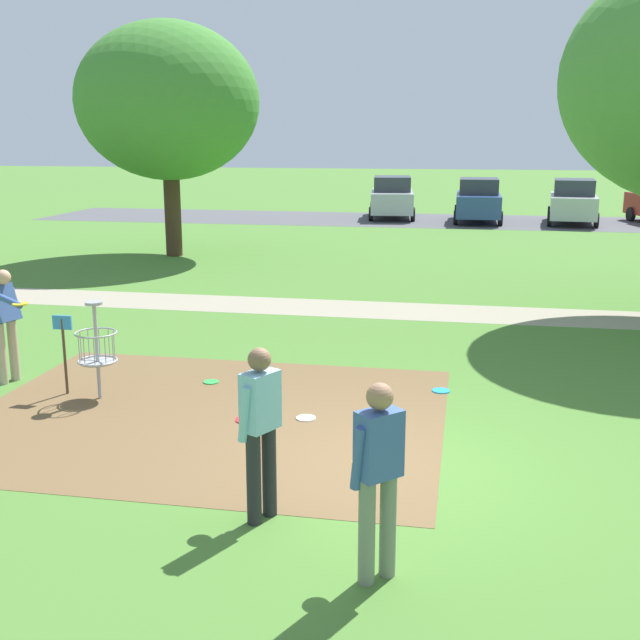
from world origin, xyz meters
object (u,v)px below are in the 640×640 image
object	(u,v)px
disc_golf_basket	(93,346)
player_waiting_left	(5,318)
frisbee_mid_grass	(441,391)
player_throwing	(260,424)
parked_car_center_right	(573,202)
frisbee_by_tee	(211,382)
parked_car_center_left	(478,200)
parked_car_leftmost	(392,197)
frisbee_near_basket	(306,418)
player_foreground_watching	(378,471)
tree_mid_left	(168,102)

from	to	relation	value
disc_golf_basket	player_waiting_left	size ratio (longest dim) A/B	0.81
frisbee_mid_grass	player_throwing	bearing A→B (deg)	-110.29
player_throwing	parked_car_center_right	xyz separation A→B (m)	(6.13, 27.51, -0.05)
frisbee_by_tee	parked_car_center_left	bearing A→B (deg)	80.14
parked_car_leftmost	frisbee_near_basket	bearing A→B (deg)	-86.92
player_foreground_watching	tree_mid_left	size ratio (longest dim) A/B	0.25
parked_car_leftmost	player_throwing	bearing A→B (deg)	-86.95
frisbee_near_basket	parked_car_center_right	bearing A→B (deg)	75.81
frisbee_by_tee	tree_mid_left	bearing A→B (deg)	113.31
frisbee_by_tee	parked_car_leftmost	distance (m)	24.47
disc_golf_basket	player_foreground_watching	bearing A→B (deg)	-41.20
frisbee_mid_grass	parked_car_center_right	bearing A→B (deg)	78.90
disc_golf_basket	frisbee_mid_grass	distance (m)	4.97
disc_golf_basket	parked_car_center_left	xyz separation A→B (m)	(5.46, 24.47, 0.17)
player_waiting_left	parked_car_center_left	distance (m)	25.04
frisbee_by_tee	frisbee_mid_grass	bearing A→B (deg)	3.71
player_throwing	frisbee_mid_grass	distance (m)	4.59
player_foreground_watching	parked_car_leftmost	size ratio (longest dim) A/B	0.39
player_foreground_watching	frisbee_near_basket	world-z (taller)	player_foreground_watching
player_waiting_left	parked_car_center_left	size ratio (longest dim) A/B	0.41
disc_golf_basket	tree_mid_left	distance (m)	14.01
player_throwing	parked_car_leftmost	size ratio (longest dim) A/B	0.39
parked_car_center_right	disc_golf_basket	bearing A→B (deg)	-110.88
frisbee_near_basket	frisbee_mid_grass	size ratio (longest dim) A/B	1.01
disc_golf_basket	player_waiting_left	distance (m)	1.68
player_waiting_left	parked_car_center_right	xyz separation A→B (m)	(10.94, 24.04, -0.06)
parked_car_leftmost	parked_car_center_left	bearing A→B (deg)	-14.04
player_foreground_watching	parked_car_center_right	world-z (taller)	parked_car_center_right
player_throwing	parked_car_center_left	xyz separation A→B (m)	(2.25, 27.50, -0.05)
tree_mid_left	parked_car_center_left	bearing A→B (deg)	51.26
frisbee_by_tee	player_throwing	bearing A→B (deg)	-65.21
player_throwing	frisbee_mid_grass	size ratio (longest dim) A/B	6.68
player_foreground_watching	frisbee_near_basket	xyz separation A→B (m)	(-1.34, 3.59, -0.96)
frisbee_near_basket	parked_car_center_right	xyz separation A→B (m)	(6.26, 24.76, 0.91)
parked_car_center_left	tree_mid_left	bearing A→B (deg)	-128.74
parked_car_center_right	frisbee_near_basket	bearing A→B (deg)	-104.19
parked_car_leftmost	tree_mid_left	bearing A→B (deg)	-113.75
frisbee_mid_grass	tree_mid_left	bearing A→B (deg)	126.04
disc_golf_basket	frisbee_near_basket	distance (m)	3.18
tree_mid_left	parked_car_center_right	distance (m)	17.85
player_foreground_watching	frisbee_by_tee	distance (m)	5.79
frisbee_near_basket	parked_car_center_left	distance (m)	24.88
parked_car_center_right	player_foreground_watching	bearing A→B (deg)	-99.85
player_foreground_watching	frisbee_mid_grass	bearing A→B (deg)	86.03
player_throwing	tree_mid_left	world-z (taller)	tree_mid_left
player_waiting_left	frisbee_near_basket	size ratio (longest dim) A/B	6.61
disc_golf_basket	parked_car_center_right	distance (m)	26.20
frisbee_mid_grass	parked_car_leftmost	world-z (taller)	parked_car_leftmost
tree_mid_left	player_throwing	bearing A→B (deg)	-66.32
disc_golf_basket	tree_mid_left	world-z (taller)	tree_mid_left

